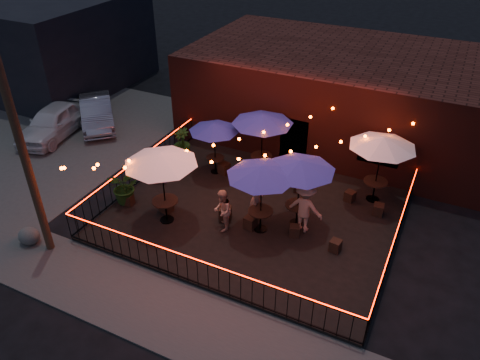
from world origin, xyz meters
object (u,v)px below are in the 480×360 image
(cafe_table_0, at_px, (161,159))
(cafe_table_2, at_px, (262,172))
(utility_pole, at_px, (21,144))
(cooler, at_px, (158,169))
(cafe_table_3, at_px, (262,120))
(cafe_table_5, at_px, (383,143))
(boulder, at_px, (29,236))
(cafe_table_4, at_px, (301,166))
(cafe_table_1, at_px, (214,128))

(cafe_table_0, height_order, cafe_table_2, cafe_table_0)
(utility_pole, xyz_separation_m, cooler, (0.98, 4.99, -3.36))
(cafe_table_0, bearing_deg, cafe_table_3, 68.18)
(cafe_table_3, relative_size, cooler, 3.19)
(cafe_table_5, bearing_deg, boulder, -142.96)
(cafe_table_2, distance_m, boulder, 8.18)
(cafe_table_4, xyz_separation_m, cooler, (-6.03, 0.26, -1.89))
(cafe_table_3, bearing_deg, cafe_table_1, -157.07)
(cafe_table_5, bearing_deg, utility_pole, -140.98)
(cafe_table_3, bearing_deg, cafe_table_5, 1.84)
(cafe_table_4, xyz_separation_m, cafe_table_5, (2.12, 2.67, 0.08))
(boulder, bearing_deg, utility_pole, 6.98)
(cafe_table_4, height_order, boulder, cafe_table_4)
(cafe_table_0, height_order, cafe_table_5, cafe_table_0)
(cafe_table_0, xyz_separation_m, cafe_table_5, (6.36, 4.53, -0.08))
(cafe_table_2, height_order, cafe_table_4, same)
(cafe_table_4, bearing_deg, cooler, 177.54)
(utility_pole, distance_m, cafe_table_0, 4.20)
(cafe_table_3, relative_size, cafe_table_4, 1.07)
(cafe_table_1, bearing_deg, cafe_table_0, -90.11)
(cafe_table_0, relative_size, cafe_table_1, 1.20)
(cafe_table_2, height_order, cooler, cafe_table_2)
(cafe_table_1, height_order, cooler, cafe_table_1)
(cafe_table_3, bearing_deg, boulder, -125.97)
(cafe_table_2, xyz_separation_m, cafe_table_5, (3.13, 3.54, 0.08))
(cafe_table_2, bearing_deg, cafe_table_1, 140.53)
(cooler, bearing_deg, cafe_table_3, 8.56)
(cafe_table_5, distance_m, boulder, 12.65)
(cafe_table_2, distance_m, cafe_table_5, 4.72)
(cafe_table_3, bearing_deg, cafe_table_2, -66.58)
(cafe_table_2, relative_size, boulder, 3.33)
(cafe_table_1, distance_m, cooler, 2.83)
(cafe_table_0, relative_size, cafe_table_5, 1.10)
(utility_pole, relative_size, cafe_table_1, 3.09)
(cafe_table_2, height_order, cafe_table_3, cafe_table_3)
(utility_pole, distance_m, cooler, 6.10)
(utility_pole, relative_size, cafe_table_5, 2.81)
(utility_pole, relative_size, cafe_table_0, 2.56)
(utility_pole, relative_size, cafe_table_4, 2.78)
(cafe_table_3, relative_size, boulder, 3.71)
(utility_pole, xyz_separation_m, cafe_table_3, (4.53, 7.25, -1.39))
(utility_pole, xyz_separation_m, cafe_table_2, (6.00, 3.86, -1.47))
(cafe_table_0, xyz_separation_m, boulder, (-3.58, -2.97, -2.36))
(cafe_table_1, relative_size, cafe_table_3, 0.84)
(cafe_table_2, xyz_separation_m, cafe_table_4, (1.01, 0.87, -0.00))
(cafe_table_0, xyz_separation_m, cafe_table_4, (4.24, 1.87, -0.16))
(cafe_table_1, relative_size, cafe_table_4, 0.90)
(utility_pole, height_order, cafe_table_1, utility_pole)
(boulder, bearing_deg, cafe_table_2, 30.22)
(utility_pole, distance_m, cafe_table_5, 11.84)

